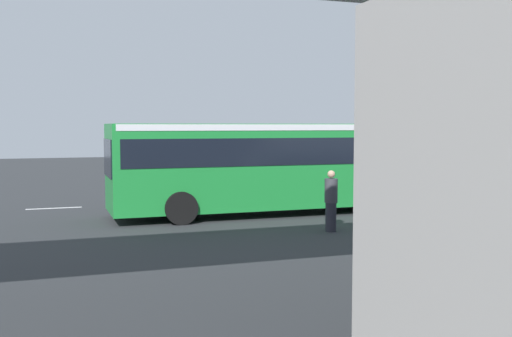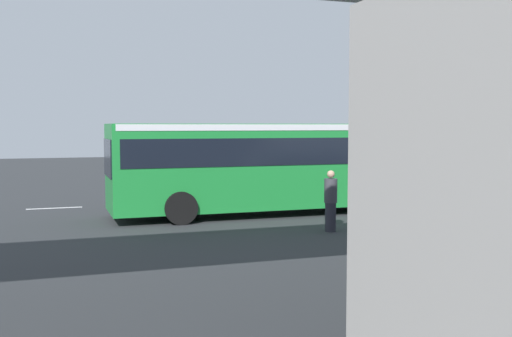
# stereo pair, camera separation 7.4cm
# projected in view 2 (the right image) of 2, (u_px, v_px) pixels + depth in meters

# --- Properties ---
(ground) EXTENTS (80.00, 80.00, 0.00)m
(ground) POSITION_uv_depth(u_px,v_px,m) (233.00, 213.00, 21.28)
(ground) COLOR #2D3033
(city_bus) EXTENTS (11.54, 2.85, 3.15)m
(city_bus) POSITION_uv_depth(u_px,v_px,m) (276.00, 160.00, 21.01)
(city_bus) COLOR #1E8C38
(city_bus) RESTS_ON ground
(parked_van) EXTENTS (4.80, 2.17, 2.05)m
(parked_van) POSITION_uv_depth(u_px,v_px,m) (502.00, 202.00, 14.93)
(parked_van) COLOR silver
(parked_van) RESTS_ON ground
(bicycle_green) EXTENTS (1.77, 0.44, 0.96)m
(bicycle_green) POSITION_uv_depth(u_px,v_px,m) (508.00, 203.00, 21.17)
(bicycle_green) COLOR black
(bicycle_green) RESTS_ON ground
(pedestrian) EXTENTS (0.38, 0.38, 1.79)m
(pedestrian) POSITION_uv_depth(u_px,v_px,m) (331.00, 201.00, 17.47)
(pedestrian) COLOR #2D2D38
(pedestrian) RESTS_ON ground
(lane_dash_leftmost) EXTENTS (2.00, 0.20, 0.01)m
(lane_dash_leftmost) POSITION_uv_depth(u_px,v_px,m) (342.00, 196.00, 26.36)
(lane_dash_leftmost) COLOR silver
(lane_dash_leftmost) RESTS_ON ground
(lane_dash_left) EXTENTS (2.00, 0.20, 0.01)m
(lane_dash_left) POSITION_uv_depth(u_px,v_px,m) (256.00, 199.00, 25.06)
(lane_dash_left) COLOR silver
(lane_dash_left) RESTS_ON ground
(lane_dash_centre) EXTENTS (2.00, 0.20, 0.01)m
(lane_dash_centre) POSITION_uv_depth(u_px,v_px,m) (161.00, 204.00, 23.76)
(lane_dash_centre) COLOR silver
(lane_dash_centre) RESTS_ON ground
(lane_dash_right) EXTENTS (2.00, 0.20, 0.01)m
(lane_dash_right) POSITION_uv_depth(u_px,v_px,m) (54.00, 208.00, 22.46)
(lane_dash_right) COLOR silver
(lane_dash_right) RESTS_ON ground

